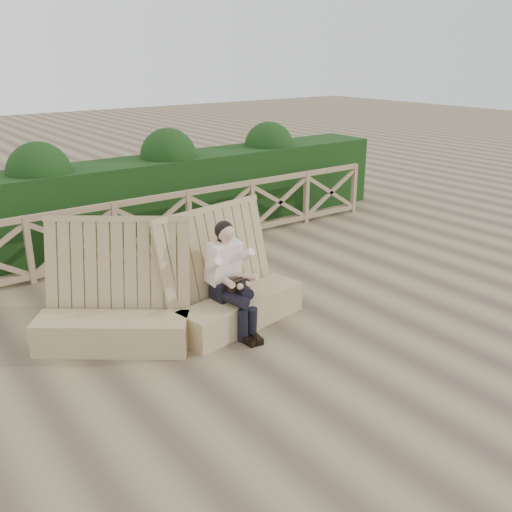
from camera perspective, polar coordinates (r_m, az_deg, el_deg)
ground at (r=7.65m, az=2.09°, el=-7.10°), size 60.00×60.00×0.00m
bench at (r=7.39m, az=-7.87°, el=-4.99°), size 3.49×1.76×1.55m
woman at (r=7.32m, az=-2.61°, el=-1.90°), size 0.45×0.93×1.46m
guardrail at (r=10.22m, az=-10.21°, el=2.96°), size 10.10×0.09×1.10m
hedge at (r=11.22m, az=-13.06°, el=5.31°), size 12.00×1.20×1.50m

